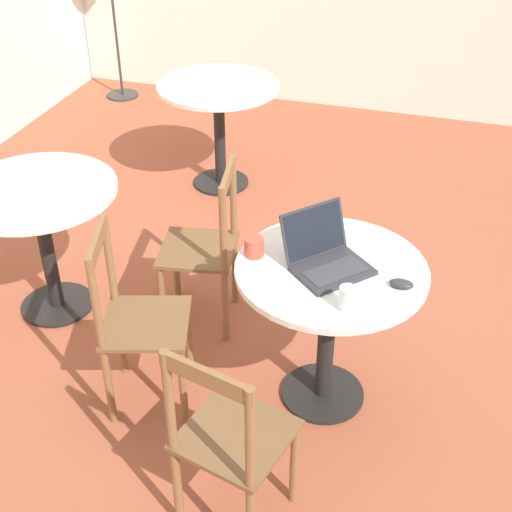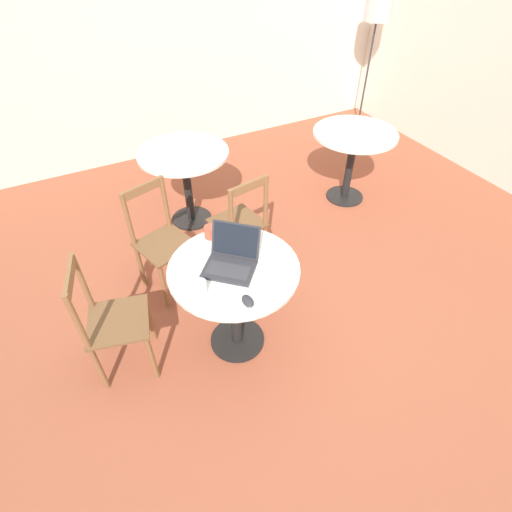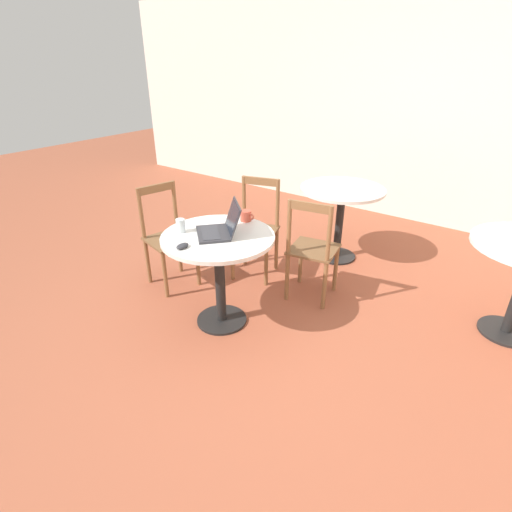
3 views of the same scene
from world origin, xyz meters
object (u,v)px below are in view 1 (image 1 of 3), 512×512
chair_near_back (137,322)px  mug (254,246)px  cafe_table_mid (219,106)px  chair_far_front (206,249)px  cafe_table_far (40,214)px  drinking_glass (347,298)px  laptop (327,257)px  cafe_table_near (329,296)px  mouse (401,284)px  chair_near_left (230,442)px

chair_near_back → mug: bearing=-62.6°
cafe_table_mid → chair_far_front: chair_far_front is taller
cafe_table_far → drinking_glass: (-0.50, -1.70, 0.21)m
cafe_table_mid → laptop: bearing=-148.4°
laptop → drinking_glass: size_ratio=4.28×
cafe_table_near → mouse: (-0.05, -0.30, 0.17)m
cafe_table_near → cafe_table_far: bearing=81.4°
chair_near_back → cafe_table_near: bearing=-72.9°
cafe_table_mid → cafe_table_near: bearing=-147.8°
cafe_table_near → mouse: size_ratio=8.34×
chair_near_back → mouse: 1.19m
laptop → mug: size_ratio=3.50×
cafe_table_mid → drinking_glass: (-2.14, -1.30, 0.21)m
mouse → chair_far_front: bearing=66.6°
laptop → chair_far_front: bearing=60.8°
cafe_table_near → drinking_glass: (-0.26, -0.11, 0.21)m
mouse → drinking_glass: drinking_glass is taller
chair_near_left → laptop: size_ratio=2.13×
chair_near_back → laptop: size_ratio=2.13×
cafe_table_near → chair_near_back: 0.88m
laptop → drinking_glass: (-0.26, -0.14, 0.00)m
mug → cafe_table_far: bearing=78.8°
chair_near_left → laptop: bearing=-12.6°
laptop → cafe_table_far: bearing=81.2°
drinking_glass → chair_near_left: bearing=149.3°
mouse → chair_near_left: bearing=145.7°
chair_near_left → mug: bearing=10.5°
cafe_table_far → cafe_table_near: bearing=-98.6°
chair_far_front → laptop: 0.88m
cafe_table_near → chair_near_back: bearing=107.1°
mug → drinking_glass: bearing=-119.0°
chair_far_front → laptop: bearing=-119.2°
cafe_table_far → chair_far_front: (0.15, -0.86, -0.15)m
chair_near_back → chair_far_front: 0.65m
chair_near_left → mouse: chair_near_left is taller
chair_near_back → drinking_glass: chair_near_back is taller
cafe_table_mid → mug: size_ratio=6.73×
chair_near_back → chair_far_front: same height
cafe_table_mid → chair_near_left: 2.85m
cafe_table_mid → chair_near_left: size_ratio=0.90×
chair_far_front → laptop: (-0.40, -0.71, 0.35)m
mouse → mug: 0.65m
chair_near_left → drinking_glass: size_ratio=9.10×
chair_near_left → cafe_table_mid: bearing=20.3°
laptop → drinking_glass: laptop is taller
cafe_table_far → chair_near_back: size_ratio=0.90×
cafe_table_near → mouse: 0.35m
mouse → drinking_glass: bearing=137.7°
cafe_table_mid → cafe_table_far: (-1.64, 0.40, 0.00)m
cafe_table_mid → mouse: mouse is taller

